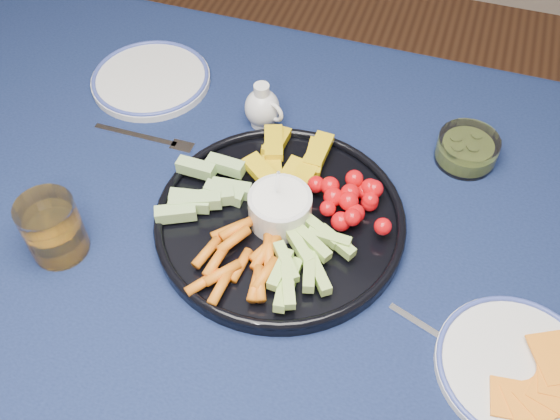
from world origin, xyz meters
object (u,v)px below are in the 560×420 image
(creamer_pitcher, at_px, (263,108))
(side_plate_extra, at_px, (151,79))
(cheese_plate, at_px, (517,366))
(crudite_platter, at_px, (278,216))
(pickle_bowl, at_px, (467,150))
(dining_table, at_px, (213,254))
(juice_tumbler, at_px, (54,231))

(creamer_pitcher, xyz_separation_m, side_plate_extra, (-0.24, 0.04, -0.03))
(creamer_pitcher, xyz_separation_m, cheese_plate, (0.48, -0.34, -0.03))
(crudite_platter, relative_size, side_plate_extra, 1.73)
(pickle_bowl, bearing_deg, dining_table, -143.93)
(crudite_platter, bearing_deg, juice_tumbler, -154.04)
(crudite_platter, bearing_deg, cheese_plate, -19.20)
(crudite_platter, xyz_separation_m, side_plate_extra, (-0.34, 0.25, -0.01))
(pickle_bowl, xyz_separation_m, cheese_plate, (0.12, -0.37, -0.01))
(dining_table, height_order, cheese_plate, cheese_plate)
(side_plate_extra, bearing_deg, pickle_bowl, -1.42)
(dining_table, height_order, pickle_bowl, pickle_bowl)
(crudite_platter, height_order, creamer_pitcher, crudite_platter)
(pickle_bowl, relative_size, side_plate_extra, 0.46)
(pickle_bowl, height_order, cheese_plate, pickle_bowl)
(cheese_plate, bearing_deg, juice_tumbler, -178.71)
(dining_table, xyz_separation_m, juice_tumbler, (-0.19, -0.12, 0.13))
(crudite_platter, bearing_deg, creamer_pitcher, 115.20)
(cheese_plate, xyz_separation_m, side_plate_extra, (-0.72, 0.38, -0.00))
(crudite_platter, xyz_separation_m, creamer_pitcher, (-0.10, 0.21, 0.02))
(creamer_pitcher, relative_size, juice_tumbler, 0.85)
(creamer_pitcher, bearing_deg, pickle_bowl, 3.91)
(crudite_platter, height_order, pickle_bowl, crudite_platter)
(crudite_platter, height_order, side_plate_extra, crudite_platter)
(creamer_pitcher, bearing_deg, dining_table, -91.65)
(side_plate_extra, bearing_deg, cheese_plate, -28.07)
(pickle_bowl, distance_m, juice_tumbler, 0.68)
(crudite_platter, distance_m, creamer_pitcher, 0.24)
(dining_table, distance_m, juice_tumbler, 0.26)
(dining_table, bearing_deg, side_plate_extra, 129.85)
(creamer_pitcher, height_order, cheese_plate, creamer_pitcher)
(pickle_bowl, xyz_separation_m, side_plate_extra, (-0.60, 0.01, -0.01))
(dining_table, bearing_deg, creamer_pitcher, 88.35)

